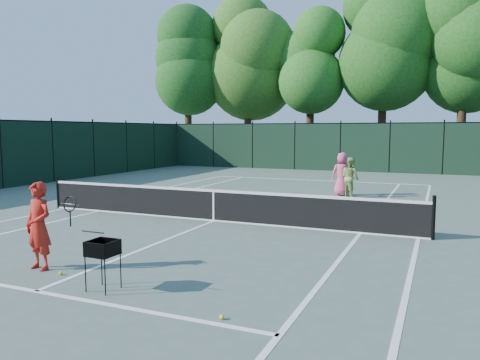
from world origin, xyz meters
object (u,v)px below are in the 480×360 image
at_px(ball_hopper, 103,248).
at_px(loose_ball_near_cart, 222,317).
at_px(coach, 39,226).
at_px(player_green, 350,177).
at_px(player_pink, 342,174).
at_px(loose_ball_midcourt, 61,273).

distance_m(ball_hopper, loose_ball_near_cart, 2.39).
relative_size(coach, player_green, 1.06).
distance_m(player_green, ball_hopper, 12.43).
distance_m(player_pink, ball_hopper, 12.75).
height_order(player_pink, loose_ball_midcourt, player_pink).
xyz_separation_m(coach, player_pink, (3.21, 12.22, 0.04)).
bearing_deg(coach, ball_hopper, -6.12).
bearing_deg(coach, player_green, 80.76).
distance_m(player_green, loose_ball_midcourt, 12.38).
height_order(player_pink, ball_hopper, player_pink).
height_order(coach, player_green, coach).
relative_size(player_green, ball_hopper, 1.89).
bearing_deg(loose_ball_midcourt, player_green, 76.00).
xyz_separation_m(coach, loose_ball_near_cart, (4.12, -0.77, -0.79)).
bearing_deg(coach, player_pink, 82.93).
relative_size(player_pink, loose_ball_midcourt, 25.35).
height_order(loose_ball_near_cart, loose_ball_midcourt, same).
bearing_deg(coach, loose_ball_midcourt, -4.39).
height_order(coach, player_pink, player_pink).
bearing_deg(ball_hopper, loose_ball_midcourt, 168.23).
bearing_deg(loose_ball_midcourt, loose_ball_near_cart, -10.35).
distance_m(player_pink, loose_ball_near_cart, 13.05).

